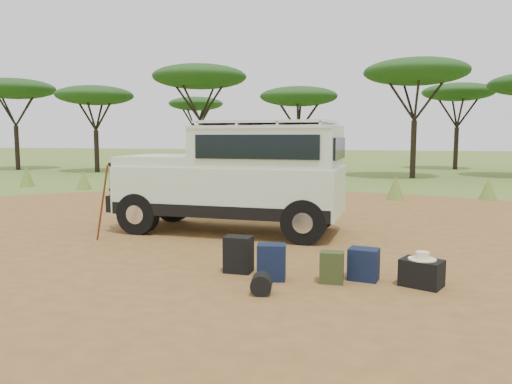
% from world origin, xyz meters
% --- Properties ---
extents(ground, '(140.00, 140.00, 0.00)m').
position_xyz_m(ground, '(0.00, 0.00, 0.00)').
color(ground, olive).
rests_on(ground, ground).
extents(dirt_clearing, '(23.00, 23.00, 0.01)m').
position_xyz_m(dirt_clearing, '(0.00, 0.00, 0.00)').
color(dirt_clearing, olive).
rests_on(dirt_clearing, ground).
extents(grass_fringe, '(36.60, 1.60, 0.90)m').
position_xyz_m(grass_fringe, '(0.12, 8.67, 0.40)').
color(grass_fringe, olive).
rests_on(grass_fringe, ground).
extents(acacia_treeline, '(46.70, 13.20, 6.26)m').
position_xyz_m(acacia_treeline, '(0.75, 19.81, 4.87)').
color(acacia_treeline, black).
rests_on(acacia_treeline, ground).
extents(safari_vehicle, '(5.12, 2.17, 2.44)m').
position_xyz_m(safari_vehicle, '(-0.48, 1.63, 1.18)').
color(safari_vehicle, silver).
rests_on(safari_vehicle, ground).
extents(walking_staff, '(0.48, 0.27, 1.57)m').
position_xyz_m(walking_staff, '(-2.78, -0.09, 0.78)').
color(walking_staff, brown).
rests_on(walking_staff, ground).
extents(backpack_black, '(0.43, 0.32, 0.57)m').
position_xyz_m(backpack_black, '(0.49, -1.56, 0.29)').
color(backpack_black, black).
rests_on(backpack_black, ground).
extents(backpack_navy, '(0.45, 0.36, 0.54)m').
position_xyz_m(backpack_navy, '(1.08, -1.84, 0.27)').
color(backpack_navy, '#101C34').
rests_on(backpack_navy, ground).
extents(backpack_olive, '(0.34, 0.25, 0.47)m').
position_xyz_m(backpack_olive, '(1.96, -1.77, 0.23)').
color(backpack_olive, '#34421E').
rests_on(backpack_olive, ground).
extents(duffel_navy, '(0.47, 0.38, 0.48)m').
position_xyz_m(duffel_navy, '(2.40, -1.50, 0.24)').
color(duffel_navy, '#101C34').
rests_on(duffel_navy, ground).
extents(hard_case, '(0.66, 0.57, 0.39)m').
position_xyz_m(hard_case, '(3.21, -1.62, 0.20)').
color(hard_case, black).
rests_on(hard_case, ground).
extents(stuff_sack, '(0.33, 0.33, 0.29)m').
position_xyz_m(stuff_sack, '(1.10, -2.53, 0.14)').
color(stuff_sack, black).
rests_on(stuff_sack, ground).
extents(safari_hat, '(0.39, 0.39, 0.11)m').
position_xyz_m(safari_hat, '(3.21, -1.62, 0.43)').
color(safari_hat, beige).
rests_on(safari_hat, hard_case).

